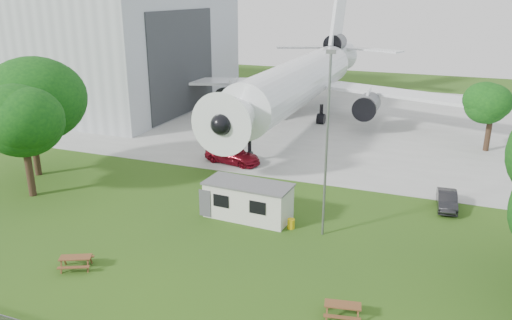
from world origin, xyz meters
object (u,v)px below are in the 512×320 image
(airliner, at_px, (302,78))
(picnic_west, at_px, (77,268))
(hangar, at_px, (65,35))
(site_cabin, at_px, (248,200))
(picnic_east, at_px, (342,317))

(airliner, distance_m, picnic_west, 39.53)
(airliner, height_order, picnic_west, airliner)
(hangar, height_order, site_cabin, hangar)
(hangar, bearing_deg, picnic_west, -49.27)
(hangar, relative_size, site_cabin, 6.31)
(picnic_west, distance_m, picnic_east, 15.49)
(airliner, relative_size, picnic_east, 26.52)
(hangar, distance_m, airliner, 36.21)
(airliner, relative_size, picnic_west, 26.52)
(hangar, height_order, airliner, hangar)
(picnic_west, height_order, picnic_east, same)
(airliner, bearing_deg, hangar, 179.78)
(hangar, xyz_separation_m, airliner, (35.97, -0.14, -4.14))
(hangar, relative_size, picnic_east, 23.89)
(airliner, height_order, site_cabin, airliner)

